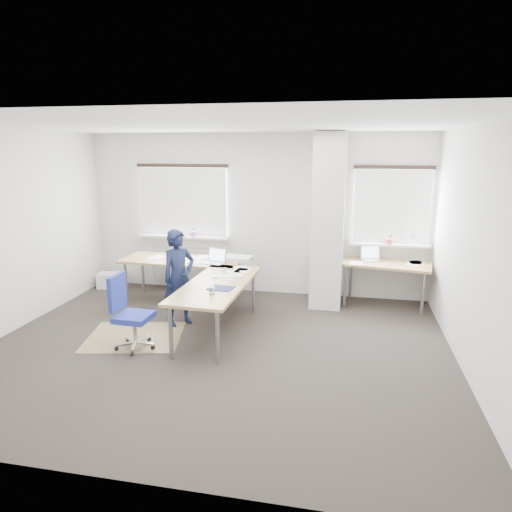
% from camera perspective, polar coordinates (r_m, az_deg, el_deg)
% --- Properties ---
extents(ground, '(6.00, 6.00, 0.00)m').
position_cam_1_polar(ground, '(6.09, -4.99, -11.36)').
color(ground, black).
rests_on(ground, ground).
extents(room_shell, '(6.04, 5.04, 2.82)m').
position_cam_1_polar(room_shell, '(5.97, -2.41, 5.72)').
color(room_shell, beige).
rests_on(room_shell, ground).
extents(floor_mat, '(1.46, 1.31, 0.01)m').
position_cam_1_polar(floor_mat, '(6.61, -14.92, -9.70)').
color(floor_mat, olive).
rests_on(floor_mat, ground).
extents(white_crate, '(0.52, 0.42, 0.27)m').
position_cam_1_polar(white_crate, '(8.95, -17.68, -2.88)').
color(white_crate, white).
rests_on(white_crate, ground).
extents(desk_main, '(2.41, 2.68, 0.96)m').
position_cam_1_polar(desk_main, '(7.01, -6.86, -2.03)').
color(desk_main, olive).
rests_on(desk_main, ground).
extents(desk_side, '(1.50, 0.93, 1.22)m').
position_cam_1_polar(desk_side, '(7.71, 15.99, -1.10)').
color(desk_side, olive).
rests_on(desk_side, ground).
extents(task_chair, '(0.53, 0.52, 0.98)m').
position_cam_1_polar(task_chair, '(6.17, -15.24, -8.70)').
color(task_chair, navy).
rests_on(task_chair, ground).
extents(person, '(0.58, 0.62, 1.42)m').
position_cam_1_polar(person, '(6.70, -9.61, -2.70)').
color(person, black).
rests_on(person, ground).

